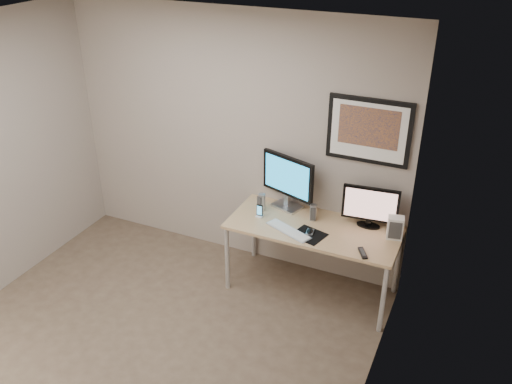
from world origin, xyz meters
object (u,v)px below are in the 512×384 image
monitor_large (288,180)px  fan_unit (395,228)px  framed_art (369,131)px  speaker_right (313,212)px  desk (313,232)px  keyboard (289,230)px  phone_dock (260,211)px  monitor_tv (370,206)px  speaker_left (262,202)px

monitor_large → fan_unit: (1.09, -0.13, -0.20)m
monitor_large → fan_unit: bearing=12.0°
framed_art → fan_unit: 0.89m
monitor_large → speaker_right: bearing=-3.7°
desk → keyboard: bearing=-136.5°
monitor_large → phone_dock: size_ratio=4.31×
monitor_tv → framed_art: bearing=127.2°
desk → speaker_left: 0.60m
framed_art → keyboard: size_ratio=1.58×
speaker_right → phone_dock: size_ratio=1.21×
speaker_left → fan_unit: bearing=21.2°
speaker_left → desk: bearing=11.5°
framed_art → speaker_right: bearing=-151.2°
speaker_left → speaker_right: size_ratio=1.08×
phone_dock → fan_unit: fan_unit is taller
speaker_left → keyboard: (0.38, -0.26, -0.08)m
monitor_tv → phone_dock: bearing=-171.1°
monitor_large → speaker_right: (0.32, -0.13, -0.22)m
monitor_tv → speaker_right: monitor_tv is taller
fan_unit → speaker_left: bearing=169.4°
speaker_right → phone_dock: speaker_right is taller
phone_dock → fan_unit: 1.26m
monitor_large → phone_dock: monitor_large is taller
desk → phone_dock: phone_dock is taller
desk → fan_unit: fan_unit is taller
desk → speaker_right: speaker_right is taller
monitor_tv → speaker_left: bearing=-178.7°
framed_art → monitor_tv: bearing=-46.9°
speaker_right → keyboard: size_ratio=0.34×
monitor_large → speaker_right: monitor_large is taller
monitor_tv → speaker_left: 1.05m
desk → keyboard: size_ratio=3.38×
speaker_right → phone_dock: 0.51m
framed_art → speaker_left: size_ratio=4.29×
monitor_large → speaker_right: 0.41m
speaker_right → fan_unit: size_ratio=0.76×
monitor_tv → keyboard: monitor_tv is taller
monitor_tv → speaker_left: monitor_tv is taller
phone_dock → keyboard: phone_dock is taller
fan_unit → desk: bearing=177.2°
keyboard → desk: bearing=66.8°
speaker_left → monitor_large: bearing=57.5°
speaker_right → monitor_large: bearing=140.9°
phone_dock → desk: bearing=7.5°
monitor_large → speaker_left: (-0.20, -0.16, -0.22)m
desk → monitor_large: monitor_large is taller
desk → fan_unit: (0.72, 0.11, 0.17)m
speaker_left → speaker_right: speaker_left is taller
desk → framed_art: size_ratio=2.13×
framed_art → monitor_large: (-0.72, -0.09, -0.59)m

